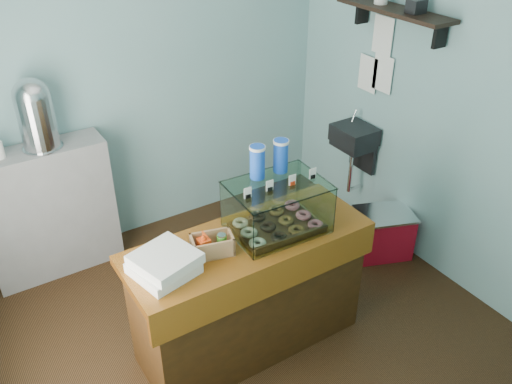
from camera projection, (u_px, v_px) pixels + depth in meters
ground at (232, 319)px, 4.06m from camera, size 3.50×3.50×0.00m
room_shell at (228, 105)px, 3.18m from camera, size 3.54×3.04×2.82m
counter at (249, 292)px, 3.63m from camera, size 1.60×0.60×0.90m
back_shelf at (49, 211)px, 4.31m from camera, size 1.00×0.32×1.10m
display_case at (275, 202)px, 3.44m from camera, size 0.62×0.47×0.55m
condiment_crate at (212, 245)px, 3.25m from camera, size 0.28×0.21×0.16m
pastry_boxes at (164, 264)px, 3.09m from camera, size 0.41×0.40×0.13m
coffee_urn at (35, 112)px, 3.90m from camera, size 0.29×0.29×0.54m
red_cooler at (383, 233)px, 4.64m from camera, size 0.57×0.50×0.41m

